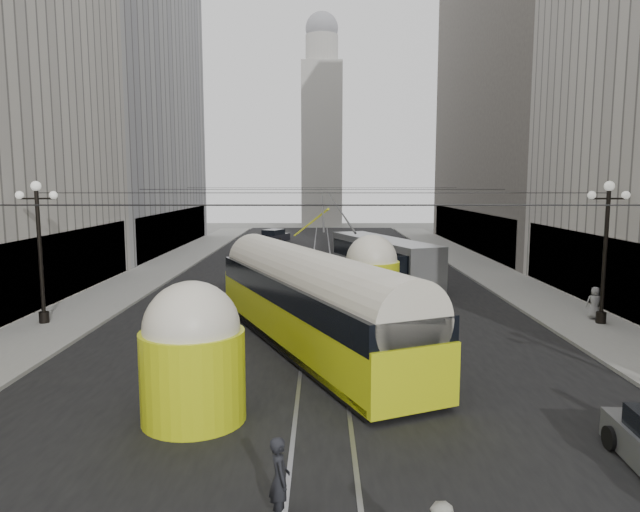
{
  "coord_description": "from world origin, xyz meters",
  "views": [
    {
      "loc": [
        -0.03,
        -7.19,
        6.43
      ],
      "look_at": [
        -0.09,
        16.2,
        3.43
      ],
      "focal_mm": 32.0,
      "sensor_mm": 36.0,
      "label": 1
    }
  ],
  "objects_px": {
    "streetcar": "(309,300)",
    "pedestrian_crossing_a": "(280,479)",
    "city_bus": "(383,259)",
    "pedestrian_sidewalk_right": "(595,303)"
  },
  "relations": [
    {
      "from": "city_bus",
      "to": "pedestrian_crossing_a",
      "type": "relative_size",
      "value": 7.05
    },
    {
      "from": "city_bus",
      "to": "pedestrian_crossing_a",
      "type": "bearing_deg",
      "value": -100.27
    },
    {
      "from": "pedestrian_crossing_a",
      "to": "city_bus",
      "type": "bearing_deg",
      "value": -24.72
    },
    {
      "from": "city_bus",
      "to": "pedestrian_crossing_a",
      "type": "distance_m",
      "value": 26.63
    },
    {
      "from": "streetcar",
      "to": "pedestrian_crossing_a",
      "type": "bearing_deg",
      "value": -91.62
    },
    {
      "from": "streetcar",
      "to": "pedestrian_crossing_a",
      "type": "distance_m",
      "value": 11.57
    },
    {
      "from": "streetcar",
      "to": "city_bus",
      "type": "bearing_deg",
      "value": 73.24
    },
    {
      "from": "city_bus",
      "to": "pedestrian_sidewalk_right",
      "type": "distance_m",
      "value": 13.63
    },
    {
      "from": "pedestrian_crossing_a",
      "to": "pedestrian_sidewalk_right",
      "type": "distance_m",
      "value": 20.74
    },
    {
      "from": "pedestrian_sidewalk_right",
      "to": "streetcar",
      "type": "bearing_deg",
      "value": 38.38
    }
  ]
}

